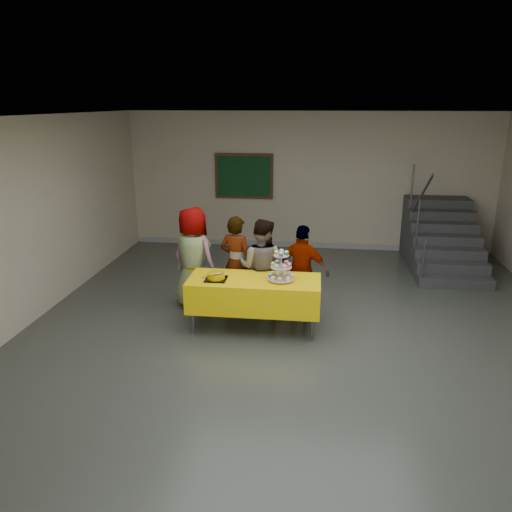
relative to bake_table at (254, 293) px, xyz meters
The scene contains 10 objects.
room_shell 1.80m from the bake_table, 41.95° to the right, with size 10.00×10.04×3.02m.
bake_table is the anchor object (origin of this frame).
cupcake_stand 0.54m from the bake_table, ahead, with size 0.38×0.38×0.44m.
bear_cake 0.61m from the bake_table, 169.93° to the right, with size 0.32×0.36×0.12m.
schoolchild_a 1.30m from the bake_table, 146.10° to the left, with size 0.80×0.52×1.63m, color slate.
schoolchild_b 0.88m from the bake_table, 116.76° to the left, with size 0.55×0.36×1.51m, color slate.
schoolchild_c 0.60m from the bake_table, 85.96° to the left, with size 0.74×0.57×1.51m, color slate.
schoolchild_d 0.91m from the bake_table, 42.46° to the left, with size 0.83×0.35×1.42m, color slate.
staircase 4.86m from the bake_table, 46.38° to the left, with size 1.30×2.40×2.04m.
noticeboard 4.55m from the bake_table, 100.24° to the left, with size 1.30×0.05×1.00m.
Camera 1 is at (0.19, -6.01, 3.18)m, focal length 35.00 mm.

